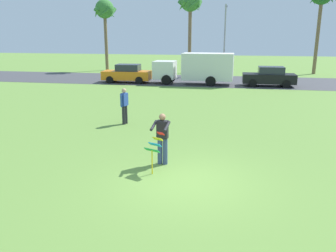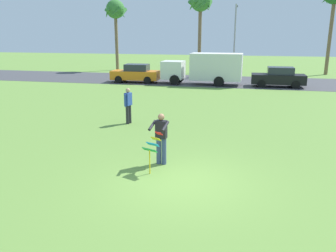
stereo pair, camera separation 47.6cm
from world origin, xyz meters
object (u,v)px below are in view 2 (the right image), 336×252
object	(u,v)px
parked_car_black	(279,77)
palm_tree_right_near	(200,5)
person_walker_near	(128,105)
palm_tree_left_near	(115,12)
streetlight_pole	(235,35)
person_kite_flyer	(161,137)
parked_car_orange	(136,74)
kite_held	(153,146)
parked_truck_white_box	(206,68)

from	to	relation	value
parked_car_black	palm_tree_right_near	world-z (taller)	palm_tree_right_near
palm_tree_right_near	person_walker_near	bearing A→B (deg)	-90.89
palm_tree_left_near	streetlight_pole	bearing A→B (deg)	-9.69
person_kite_flyer	palm_tree_right_near	world-z (taller)	palm_tree_right_near
parked_car_orange	palm_tree_left_near	world-z (taller)	palm_tree_left_near
person_kite_flyer	palm_tree_right_near	bearing A→B (deg)	95.22
kite_held	parked_car_orange	distance (m)	20.61
parked_truck_white_box	person_walker_near	distance (m)	14.01
palm_tree_right_near	kite_held	bearing A→B (deg)	-85.08
parked_car_black	streetlight_pole	bearing A→B (deg)	118.48
palm_tree_left_near	person_walker_near	world-z (taller)	palm_tree_left_near
parked_car_black	palm_tree_left_near	size ratio (longest dim) A/B	0.53
parked_truck_white_box	palm_tree_left_near	xyz separation A→B (m)	(-11.60, 9.54, 5.11)
parked_truck_white_box	palm_tree_left_near	bearing A→B (deg)	140.57
parked_truck_white_box	person_walker_near	size ratio (longest dim) A/B	3.90
person_walker_near	streetlight_pole	bearing A→B (deg)	79.10
palm_tree_left_near	palm_tree_right_near	world-z (taller)	palm_tree_right_near
person_kite_flyer	parked_car_orange	distance (m)	19.94
streetlight_pole	palm_tree_right_near	bearing A→B (deg)	162.55
parked_truck_white_box	person_walker_near	bearing A→B (deg)	-98.69
kite_held	parked_car_black	xyz separation A→B (m)	(5.24, 19.43, -0.09)
person_walker_near	parked_truck_white_box	bearing A→B (deg)	81.31
person_kite_flyer	streetlight_pole	bearing A→B (deg)	87.28
parked_car_orange	person_walker_near	world-z (taller)	person_walker_near
parked_truck_white_box	streetlight_pole	bearing A→B (deg)	74.96
parked_car_orange	parked_truck_white_box	xyz separation A→B (m)	(6.23, -0.00, 0.64)
person_kite_flyer	person_walker_near	distance (m)	5.62
kite_held	parked_car_orange	size ratio (longest dim) A/B	0.30
kite_held	palm_tree_left_near	world-z (taller)	palm_tree_left_near
parked_truck_white_box	parked_car_black	xyz separation A→B (m)	(5.86, -0.00, -0.64)
person_kite_flyer	palm_tree_right_near	xyz separation A→B (m)	(-2.48, 27.09, 6.10)
parked_truck_white_box	palm_tree_left_near	size ratio (longest dim) A/B	0.85
streetlight_pole	person_walker_near	bearing A→B (deg)	-100.90
palm_tree_left_near	palm_tree_right_near	size ratio (longest dim) A/B	0.93
parked_car_black	person_walker_near	distance (m)	15.97
parked_car_orange	palm_tree_right_near	bearing A→B (deg)	61.98
kite_held	parked_car_orange	world-z (taller)	parked_car_orange
parked_car_orange	person_walker_near	distance (m)	14.44
parked_car_orange	palm_tree_left_near	xyz separation A→B (m)	(-5.36, 9.54, 5.75)
parked_truck_white_box	parked_car_black	size ratio (longest dim) A/B	1.60
parked_car_orange	palm_tree_right_near	world-z (taller)	palm_tree_right_near
parked_car_orange	palm_tree_right_near	xyz separation A→B (m)	(4.46, 8.39, 6.28)
parked_car_black	palm_tree_left_near	xyz separation A→B (m)	(-17.46, 9.54, 5.75)
person_kite_flyer	person_walker_near	bearing A→B (deg)	120.18
kite_held	streetlight_pole	xyz separation A→B (m)	(1.32, 26.66, 3.13)
person_kite_flyer	kite_held	bearing A→B (deg)	-96.50
parked_truck_white_box	streetlight_pole	xyz separation A→B (m)	(1.94, 7.22, 2.59)
palm_tree_right_near	parked_truck_white_box	bearing A→B (deg)	-78.10
palm_tree_left_near	parked_truck_white_box	bearing A→B (deg)	-39.43
person_walker_near	palm_tree_left_near	bearing A→B (deg)	112.08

